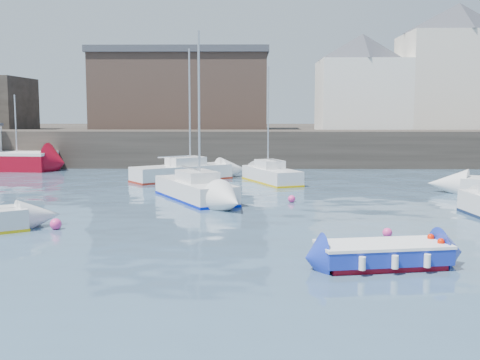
{
  "coord_description": "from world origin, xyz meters",
  "views": [
    {
      "loc": [
        0.39,
        -15.55,
        4.72
      ],
      "look_at": [
        0.0,
        12.0,
        1.5
      ],
      "focal_mm": 45.0,
      "sensor_mm": 36.0,
      "label": 1
    }
  ],
  "objects_px": {
    "sailboat_b": "(195,189)",
    "blue_dinghy": "(383,254)",
    "sailboat_h": "(182,172)",
    "buoy_near": "(56,229)",
    "sailboat_f": "(271,175)",
    "buoy_mid": "(387,237)",
    "buoy_far": "(292,202)"
  },
  "relations": [
    {
      "from": "sailboat_b",
      "to": "sailboat_h",
      "type": "bearing_deg",
      "value": 100.71
    },
    {
      "from": "sailboat_h",
      "to": "buoy_far",
      "type": "distance_m",
      "value": 11.65
    },
    {
      "from": "sailboat_b",
      "to": "buoy_far",
      "type": "bearing_deg",
      "value": -8.89
    },
    {
      "from": "buoy_near",
      "to": "blue_dinghy",
      "type": "bearing_deg",
      "value": -25.62
    },
    {
      "from": "sailboat_b",
      "to": "blue_dinghy",
      "type": "bearing_deg",
      "value": -63.25
    },
    {
      "from": "buoy_mid",
      "to": "buoy_far",
      "type": "bearing_deg",
      "value": 109.22
    },
    {
      "from": "sailboat_h",
      "to": "buoy_near",
      "type": "xyz_separation_m",
      "value": [
        -3.19,
        -16.73,
        -0.57
      ]
    },
    {
      "from": "sailboat_b",
      "to": "buoy_mid",
      "type": "height_order",
      "value": "sailboat_b"
    },
    {
      "from": "blue_dinghy",
      "to": "buoy_near",
      "type": "relative_size",
      "value": 9.02
    },
    {
      "from": "sailboat_h",
      "to": "buoy_far",
      "type": "relative_size",
      "value": 23.27
    },
    {
      "from": "sailboat_b",
      "to": "sailboat_f",
      "type": "bearing_deg",
      "value": 60.42
    },
    {
      "from": "buoy_far",
      "to": "blue_dinghy",
      "type": "bearing_deg",
      "value": -81.92
    },
    {
      "from": "sailboat_f",
      "to": "buoy_far",
      "type": "distance_m",
      "value": 8.42
    },
    {
      "from": "blue_dinghy",
      "to": "buoy_mid",
      "type": "xyz_separation_m",
      "value": [
        1.14,
        4.33,
        -0.41
      ]
    },
    {
      "from": "buoy_near",
      "to": "buoy_far",
      "type": "bearing_deg",
      "value": 36.12
    },
    {
      "from": "sailboat_b",
      "to": "buoy_mid",
      "type": "xyz_separation_m",
      "value": [
        8.01,
        -9.29,
        -0.57
      ]
    },
    {
      "from": "blue_dinghy",
      "to": "sailboat_f",
      "type": "xyz_separation_m",
      "value": [
        -2.56,
        21.2,
        0.11
      ]
    },
    {
      "from": "blue_dinghy",
      "to": "sailboat_f",
      "type": "relative_size",
      "value": 0.55
    },
    {
      "from": "sailboat_h",
      "to": "blue_dinghy",
      "type": "bearing_deg",
      "value": -69.14
    },
    {
      "from": "buoy_far",
      "to": "sailboat_h",
      "type": "bearing_deg",
      "value": 125.11
    },
    {
      "from": "sailboat_b",
      "to": "buoy_near",
      "type": "distance_m",
      "value": 9.37
    },
    {
      "from": "sailboat_f",
      "to": "buoy_far",
      "type": "xyz_separation_m",
      "value": [
        0.74,
        -8.37,
        -0.53
      ]
    },
    {
      "from": "sailboat_b",
      "to": "sailboat_h",
      "type": "height_order",
      "value": "sailboat_h"
    },
    {
      "from": "blue_dinghy",
      "to": "buoy_far",
      "type": "xyz_separation_m",
      "value": [
        -1.82,
        12.83,
        -0.41
      ]
    },
    {
      "from": "sailboat_b",
      "to": "buoy_far",
      "type": "distance_m",
      "value": 5.13
    },
    {
      "from": "blue_dinghy",
      "to": "sailboat_b",
      "type": "xyz_separation_m",
      "value": [
        -6.86,
        13.62,
        0.15
      ]
    },
    {
      "from": "buoy_near",
      "to": "buoy_mid",
      "type": "height_order",
      "value": "buoy_near"
    },
    {
      "from": "sailboat_b",
      "to": "buoy_near",
      "type": "xyz_separation_m",
      "value": [
        -4.85,
        -8.0,
        -0.57
      ]
    },
    {
      "from": "sailboat_b",
      "to": "buoy_far",
      "type": "height_order",
      "value": "sailboat_b"
    },
    {
      "from": "sailboat_b",
      "to": "sailboat_f",
      "type": "height_order",
      "value": "sailboat_b"
    },
    {
      "from": "sailboat_f",
      "to": "blue_dinghy",
      "type": "bearing_deg",
      "value": -83.12
    },
    {
      "from": "sailboat_b",
      "to": "sailboat_f",
      "type": "relative_size",
      "value": 1.16
    }
  ]
}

